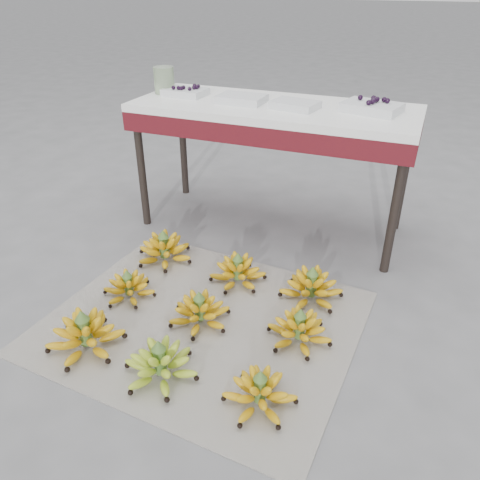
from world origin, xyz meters
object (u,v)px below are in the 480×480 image
at_px(newspaper_mat, 203,322).
at_px(tray_far_right, 372,107).
at_px(bunch_front_center, 160,364).
at_px(bunch_front_right, 260,393).
at_px(bunch_front_left, 85,335).
at_px(bunch_mid_left, 129,288).
at_px(bunch_back_left, 164,250).
at_px(vendor_table, 273,120).
at_px(tray_far_left, 185,92).
at_px(bunch_mid_center, 200,312).
at_px(bunch_back_center, 238,272).
at_px(glass_jar, 164,80).
at_px(tray_right, 295,105).
at_px(tray_left, 242,99).
at_px(bunch_mid_right, 299,330).
at_px(bunch_back_right, 311,288).

xyz_separation_m(newspaper_mat, tray_far_right, (0.46, 0.98, 0.72)).
relative_size(bunch_front_center, bunch_front_right, 1.11).
xyz_separation_m(bunch_front_left, bunch_mid_left, (-0.03, 0.35, -0.01)).
bearing_deg(newspaper_mat, bunch_front_left, -138.31).
bearing_deg(bunch_back_left, newspaper_mat, -32.60).
relative_size(vendor_table, tray_far_left, 6.32).
relative_size(bunch_front_left, bunch_mid_center, 1.07).
distance_m(bunch_front_center, bunch_back_center, 0.66).
distance_m(bunch_front_left, glass_jar, 1.49).
bearing_deg(tray_right, bunch_back_center, -97.18).
height_order(bunch_mid_center, glass_jar, glass_jar).
xyz_separation_m(bunch_front_center, bunch_back_center, (0.03, 0.66, -0.00)).
relative_size(bunch_mid_center, vendor_table, 0.23).
bearing_deg(tray_far_right, bunch_mid_center, -115.52).
bearing_deg(tray_far_left, tray_left, -6.07).
distance_m(bunch_front_center, tray_left, 1.43).
bearing_deg(tray_far_right, newspaper_mat, -115.31).
distance_m(bunch_front_center, tray_far_right, 1.54).
relative_size(bunch_mid_center, tray_far_right, 1.13).
distance_m(tray_left, glass_jar, 0.49).
bearing_deg(tray_right, bunch_mid_left, -119.06).
bearing_deg(tray_far_right, bunch_back_left, -144.59).
xyz_separation_m(bunch_back_center, tray_far_left, (-0.57, 0.62, 0.66)).
distance_m(bunch_back_center, vendor_table, 0.83).
bearing_deg(bunch_back_left, bunch_mid_left, -77.90).
relative_size(bunch_back_center, tray_far_right, 0.92).
bearing_deg(tray_far_right, bunch_front_center, -109.57).
bearing_deg(bunch_mid_left, bunch_mid_right, 8.29).
distance_m(bunch_front_center, bunch_mid_center, 0.33).
height_order(bunch_back_center, bunch_back_right, bunch_back_right).
relative_size(bunch_mid_left, bunch_back_center, 0.94).
height_order(tray_left, glass_jar, glass_jar).
bearing_deg(bunch_back_left, bunch_mid_right, -11.82).
distance_m(bunch_front_left, bunch_front_right, 0.72).
height_order(newspaper_mat, bunch_mid_left, bunch_mid_left).
relative_size(bunch_back_center, glass_jar, 1.98).
xyz_separation_m(bunch_front_left, tray_far_left, (-0.19, 1.27, 0.66)).
xyz_separation_m(bunch_back_left, vendor_table, (0.37, 0.57, 0.56)).
distance_m(tray_left, tray_far_right, 0.66).
bearing_deg(bunch_mid_right, vendor_table, 137.95).
xyz_separation_m(bunch_mid_center, tray_far_left, (-0.53, 0.96, 0.66)).
relative_size(bunch_back_right, tray_left, 1.32).
distance_m(newspaper_mat, bunch_back_left, 0.54).
xyz_separation_m(bunch_back_right, tray_left, (-0.57, 0.59, 0.66)).
height_order(bunch_back_left, tray_left, tray_left).
distance_m(newspaper_mat, bunch_mid_right, 0.41).
relative_size(vendor_table, tray_far_right, 4.82).
xyz_separation_m(bunch_mid_left, glass_jar, (-0.29, 0.93, 0.72)).
bearing_deg(tray_left, bunch_back_right, -45.73).
xyz_separation_m(bunch_back_right, tray_right, (-0.28, 0.57, 0.66)).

